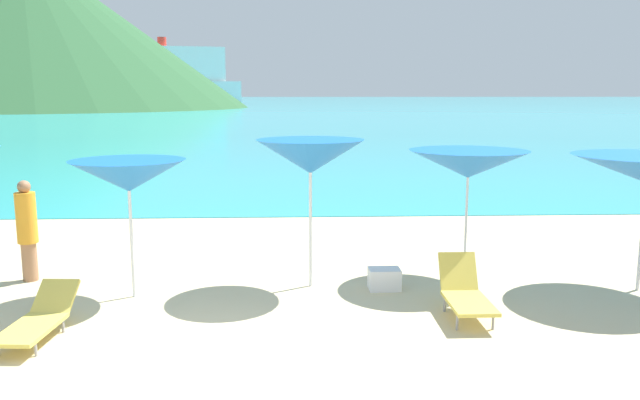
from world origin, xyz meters
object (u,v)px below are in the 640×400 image
(umbrella_4, at_px, (310,157))
(cooler_box, at_px, (384,279))
(beachgoer_4, at_px, (27,228))
(cruise_ship, at_px, (179,78))
(umbrella_5, at_px, (468,164))
(lounge_chair_3, at_px, (38,318))
(lounge_chair_1, at_px, (465,292))
(umbrella_3, at_px, (128,176))

(umbrella_4, height_order, cooler_box, umbrella_4)
(beachgoer_4, height_order, cruise_ship, cruise_ship)
(umbrella_5, height_order, lounge_chair_3, umbrella_5)
(lounge_chair_1, relative_size, cruise_ship, 0.03)
(umbrella_5, distance_m, cooler_box, 2.38)
(lounge_chair_3, xyz_separation_m, cruise_ship, (-34.95, 210.04, 7.79))
(umbrella_4, xyz_separation_m, lounge_chair_3, (-3.56, -2.07, -1.86))
(lounge_chair_3, bearing_deg, umbrella_5, 25.70)
(umbrella_4, height_order, beachgoer_4, umbrella_4)
(lounge_chair_1, height_order, cruise_ship, cruise_ship)
(umbrella_4, bearing_deg, lounge_chair_3, -149.79)
(cruise_ship, bearing_deg, cooler_box, -92.08)
(beachgoer_4, bearing_deg, cruise_ship, -80.82)
(umbrella_5, bearing_deg, cruise_ship, 101.21)
(umbrella_4, distance_m, cruise_ship, 211.58)
(umbrella_4, relative_size, lounge_chair_1, 1.81)
(umbrella_3, bearing_deg, lounge_chair_1, -12.32)
(umbrella_3, xyz_separation_m, lounge_chair_1, (4.88, -1.07, -1.54))
(umbrella_5, bearing_deg, lounge_chair_1, -104.85)
(umbrella_3, distance_m, cruise_ship, 211.54)
(umbrella_3, height_order, lounge_chair_1, umbrella_3)
(beachgoer_4, distance_m, cruise_ship, 210.32)
(umbrella_5, bearing_deg, umbrella_4, -171.97)
(beachgoer_4, bearing_deg, lounge_chair_3, 113.78)
(lounge_chair_3, height_order, cruise_ship, cruise_ship)
(lounge_chair_1, relative_size, cooler_box, 2.64)
(umbrella_3, xyz_separation_m, lounge_chair_3, (-0.81, -1.63, -1.63))
(umbrella_5, height_order, beachgoer_4, umbrella_5)
(umbrella_5, relative_size, cooler_box, 4.36)
(cooler_box, height_order, cruise_ship, cruise_ship)
(lounge_chair_3, relative_size, beachgoer_4, 0.93)
(lounge_chair_3, distance_m, cruise_ship, 213.07)
(lounge_chair_1, xyz_separation_m, cruise_ship, (-40.64, 209.47, 7.70))
(umbrella_3, distance_m, lounge_chair_1, 5.22)
(umbrella_3, distance_m, lounge_chair_3, 2.44)
(lounge_chair_1, distance_m, cruise_ship, 213.52)
(umbrella_5, bearing_deg, umbrella_3, -171.42)
(umbrella_4, relative_size, cruise_ship, 0.06)
(umbrella_4, height_order, umbrella_5, umbrella_4)
(lounge_chair_1, height_order, beachgoer_4, beachgoer_4)
(beachgoer_4, relative_size, cruise_ship, 0.04)
(umbrella_4, distance_m, umbrella_5, 2.66)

